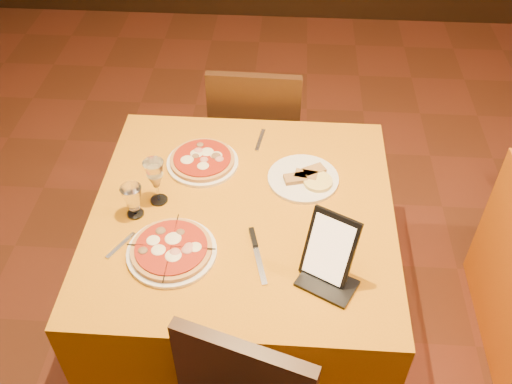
# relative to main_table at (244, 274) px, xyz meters

# --- Properties ---
(main_table) EXTENTS (1.10, 1.10, 0.75)m
(main_table) POSITION_rel_main_table_xyz_m (0.00, 0.00, 0.00)
(main_table) COLOR #C7780C
(main_table) RESTS_ON floor
(chair_main_far) EXTENTS (0.49, 0.49, 0.91)m
(chair_main_far) POSITION_rel_main_table_xyz_m (0.00, 0.84, 0.08)
(chair_main_far) COLOR black
(chair_main_far) RESTS_ON floor
(pizza_near) EXTENTS (0.30, 0.30, 0.03)m
(pizza_near) POSITION_rel_main_table_xyz_m (-0.22, -0.22, 0.39)
(pizza_near) COLOR white
(pizza_near) RESTS_ON main_table
(pizza_far) EXTENTS (0.28, 0.28, 0.03)m
(pizza_far) POSITION_rel_main_table_xyz_m (-0.18, 0.24, 0.39)
(pizza_far) COLOR white
(pizza_far) RESTS_ON main_table
(cutlet_dish) EXTENTS (0.27, 0.27, 0.03)m
(cutlet_dish) POSITION_rel_main_table_xyz_m (0.22, 0.17, 0.39)
(cutlet_dish) COLOR white
(cutlet_dish) RESTS_ON main_table
(wine_glass) EXTENTS (0.08, 0.08, 0.19)m
(wine_glass) POSITION_rel_main_table_xyz_m (-0.31, 0.02, 0.47)
(wine_glass) COLOR #D4BE78
(wine_glass) RESTS_ON main_table
(water_glass) EXTENTS (0.07, 0.07, 0.13)m
(water_glass) POSITION_rel_main_table_xyz_m (-0.38, -0.05, 0.44)
(water_glass) COLOR white
(water_glass) RESTS_ON main_table
(tablet) EXTENTS (0.19, 0.16, 0.23)m
(tablet) POSITION_rel_main_table_xyz_m (0.30, -0.27, 0.49)
(tablet) COLOR black
(tablet) RESTS_ON main_table
(knife) EXTENTS (0.08, 0.23, 0.01)m
(knife) POSITION_rel_main_table_xyz_m (0.07, -0.22, 0.38)
(knife) COLOR silver
(knife) RESTS_ON main_table
(fork_near) EXTENTS (0.08, 0.13, 0.01)m
(fork_near) POSITION_rel_main_table_xyz_m (-0.40, -0.20, 0.38)
(fork_near) COLOR silver
(fork_near) RESTS_ON main_table
(fork_far) EXTENTS (0.04, 0.15, 0.01)m
(fork_far) POSITION_rel_main_table_xyz_m (0.04, 0.41, 0.38)
(fork_far) COLOR #B4B3BA
(fork_far) RESTS_ON main_table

